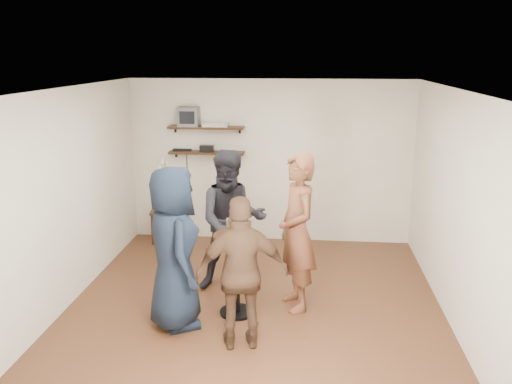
{
  "coord_description": "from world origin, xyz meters",
  "views": [
    {
      "loc": [
        0.61,
        -5.97,
        2.99
      ],
      "look_at": [
        -0.02,
        0.4,
        1.34
      ],
      "focal_mm": 38.0,
      "sensor_mm": 36.0,
      "label": 1
    }
  ],
  "objects_px": {
    "person_brown": "(242,274)",
    "radio": "(207,148)",
    "drinks_table": "(237,263)",
    "person_navy": "(173,248)",
    "person_plaid": "(297,232)",
    "person_dark": "(232,221)",
    "dvd_deck": "(216,125)",
    "crt_monitor": "(189,117)",
    "side_table": "(166,215)"
  },
  "relations": [
    {
      "from": "drinks_table",
      "to": "person_navy",
      "type": "xyz_separation_m",
      "value": [
        -0.65,
        -0.33,
        0.29
      ]
    },
    {
      "from": "radio",
      "to": "person_plaid",
      "type": "bearing_deg",
      "value": -57.05
    },
    {
      "from": "side_table",
      "to": "person_navy",
      "type": "relative_size",
      "value": 0.3
    },
    {
      "from": "crt_monitor",
      "to": "person_brown",
      "type": "height_order",
      "value": "crt_monitor"
    },
    {
      "from": "drinks_table",
      "to": "radio",
      "type": "bearing_deg",
      "value": 107.58
    },
    {
      "from": "side_table",
      "to": "person_dark",
      "type": "bearing_deg",
      "value": -51.66
    },
    {
      "from": "radio",
      "to": "person_dark",
      "type": "bearing_deg",
      "value": -70.38
    },
    {
      "from": "crt_monitor",
      "to": "radio",
      "type": "bearing_deg",
      "value": 0.0
    },
    {
      "from": "dvd_deck",
      "to": "person_plaid",
      "type": "height_order",
      "value": "dvd_deck"
    },
    {
      "from": "drinks_table",
      "to": "person_plaid",
      "type": "bearing_deg",
      "value": 20.44
    },
    {
      "from": "crt_monitor",
      "to": "person_dark",
      "type": "height_order",
      "value": "crt_monitor"
    },
    {
      "from": "drinks_table",
      "to": "person_plaid",
      "type": "relative_size",
      "value": 0.52
    },
    {
      "from": "side_table",
      "to": "drinks_table",
      "type": "distance_m",
      "value": 2.81
    },
    {
      "from": "person_brown",
      "to": "radio",
      "type": "bearing_deg",
      "value": -85.77
    },
    {
      "from": "person_navy",
      "to": "person_plaid",
      "type": "bearing_deg",
      "value": -93.05
    },
    {
      "from": "radio",
      "to": "drinks_table",
      "type": "distance_m",
      "value": 2.83
    },
    {
      "from": "drinks_table",
      "to": "person_navy",
      "type": "relative_size",
      "value": 0.54
    },
    {
      "from": "side_table",
      "to": "person_brown",
      "type": "height_order",
      "value": "person_brown"
    },
    {
      "from": "side_table",
      "to": "person_plaid",
      "type": "height_order",
      "value": "person_plaid"
    },
    {
      "from": "dvd_deck",
      "to": "person_plaid",
      "type": "distance_m",
      "value": 2.83
    },
    {
      "from": "crt_monitor",
      "to": "person_brown",
      "type": "xyz_separation_m",
      "value": [
        1.24,
        -3.27,
        -1.21
      ]
    },
    {
      "from": "side_table",
      "to": "drinks_table",
      "type": "height_order",
      "value": "drinks_table"
    },
    {
      "from": "side_table",
      "to": "dvd_deck",
      "type": "bearing_deg",
      "value": 12.11
    },
    {
      "from": "dvd_deck",
      "to": "radio",
      "type": "relative_size",
      "value": 1.82
    },
    {
      "from": "person_plaid",
      "to": "person_dark",
      "type": "bearing_deg",
      "value": -139.17
    },
    {
      "from": "person_brown",
      "to": "dvd_deck",
      "type": "bearing_deg",
      "value": -88.25
    },
    {
      "from": "person_plaid",
      "to": "person_navy",
      "type": "xyz_separation_m",
      "value": [
        -1.33,
        -0.58,
        -0.03
      ]
    },
    {
      "from": "side_table",
      "to": "person_navy",
      "type": "xyz_separation_m",
      "value": [
        0.82,
        -2.71,
        0.46
      ]
    },
    {
      "from": "crt_monitor",
      "to": "dvd_deck",
      "type": "distance_m",
      "value": 0.44
    },
    {
      "from": "crt_monitor",
      "to": "radio",
      "type": "relative_size",
      "value": 1.45
    },
    {
      "from": "drinks_table",
      "to": "person_brown",
      "type": "xyz_separation_m",
      "value": [
        0.15,
        -0.71,
        0.18
      ]
    },
    {
      "from": "person_plaid",
      "to": "person_brown",
      "type": "height_order",
      "value": "person_plaid"
    },
    {
      "from": "side_table",
      "to": "person_brown",
      "type": "relative_size",
      "value": 0.33
    },
    {
      "from": "drinks_table",
      "to": "person_brown",
      "type": "distance_m",
      "value": 0.75
    },
    {
      "from": "person_dark",
      "to": "person_navy",
      "type": "bearing_deg",
      "value": -127.77
    },
    {
      "from": "crt_monitor",
      "to": "person_navy",
      "type": "bearing_deg",
      "value": -81.5
    },
    {
      "from": "person_navy",
      "to": "person_dark",
      "type": "bearing_deg",
      "value": -52.23
    },
    {
      "from": "dvd_deck",
      "to": "person_brown",
      "type": "relative_size",
      "value": 0.25
    },
    {
      "from": "person_dark",
      "to": "person_navy",
      "type": "height_order",
      "value": "person_navy"
    },
    {
      "from": "drinks_table",
      "to": "person_dark",
      "type": "bearing_deg",
      "value": 102.1
    },
    {
      "from": "person_brown",
      "to": "person_plaid",
      "type": "bearing_deg",
      "value": -130.88
    },
    {
      "from": "radio",
      "to": "drinks_table",
      "type": "bearing_deg",
      "value": -72.42
    },
    {
      "from": "drinks_table",
      "to": "person_brown",
      "type": "bearing_deg",
      "value": -77.79
    },
    {
      "from": "person_plaid",
      "to": "person_navy",
      "type": "bearing_deg",
      "value": -86.95
    },
    {
      "from": "crt_monitor",
      "to": "side_table",
      "type": "xyz_separation_m",
      "value": [
        -0.39,
        -0.17,
        -1.57
      ]
    },
    {
      "from": "person_dark",
      "to": "crt_monitor",
      "type": "bearing_deg",
      "value": 104.63
    },
    {
      "from": "dvd_deck",
      "to": "drinks_table",
      "type": "height_order",
      "value": "dvd_deck"
    },
    {
      "from": "dvd_deck",
      "to": "person_plaid",
      "type": "xyz_separation_m",
      "value": [
        1.34,
        -2.31,
        -0.96
      ]
    },
    {
      "from": "person_plaid",
      "to": "person_dark",
      "type": "relative_size",
      "value": 1.03
    },
    {
      "from": "radio",
      "to": "person_navy",
      "type": "relative_size",
      "value": 0.12
    }
  ]
}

